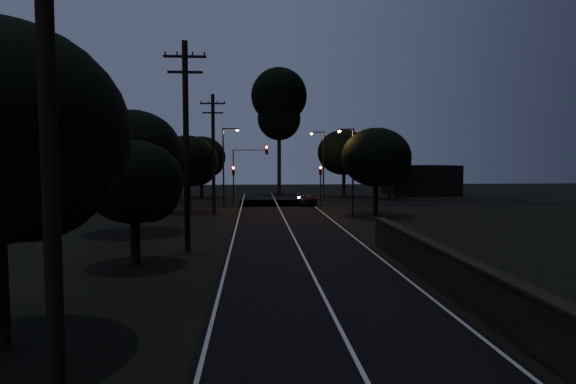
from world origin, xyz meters
TOP-DOWN VIEW (x-y plane):
  - ground at (0.00, 0.00)m, footprint 160.00×160.00m
  - road_surface at (0.00, 31.12)m, footprint 60.00×70.00m
  - utility_pole_near at (-6.00, -2.00)m, footprint 2.20×0.30m
  - utility_pole_mid at (-6.00, 15.00)m, footprint 2.20×0.30m
  - utility_pole_far at (-6.00, 32.00)m, footprint 2.20×0.30m
  - tree_left_a at (-8.76, 1.87)m, footprint 6.67×6.67m
  - tree_left_b at (-7.84, 11.91)m, footprint 4.55×4.55m
  - tree_left_c at (-10.27, 21.87)m, footprint 6.45×6.45m
  - tree_left_d at (-8.30, 33.89)m, footprint 5.55×5.55m
  - tree_far_nw at (-8.79, 49.88)m, footprint 6.06×6.06m
  - tree_far_w at (-13.77, 45.87)m, footprint 6.63×6.63m
  - tree_far_ne at (9.24, 49.86)m, footprint 6.77×6.77m
  - tree_far_e at (14.18, 46.90)m, footprint 5.00×5.00m
  - tree_right_a at (8.21, 29.88)m, footprint 5.94×5.94m
  - tall_pine at (1.00, 55.00)m, footprint 7.55×7.55m
  - building_left at (-20.00, 52.00)m, footprint 10.00×8.00m
  - building_right at (20.00, 53.00)m, footprint 9.00×7.00m
  - signal_left at (-4.60, 39.99)m, footprint 0.28×0.35m
  - signal_right at (4.60, 39.99)m, footprint 0.28×0.35m
  - signal_mast at (-2.91, 39.99)m, footprint 3.70×0.35m
  - streetlight_a at (-5.31, 38.00)m, footprint 1.66×0.26m
  - streetlight_b at (5.31, 44.00)m, footprint 1.66×0.26m
  - streetlight_c at (5.83, 30.00)m, footprint 1.46×0.26m
  - car at (3.20, 39.77)m, footprint 1.83×3.81m

SIDE VIEW (x-z plane):
  - ground at x=0.00m, z-range 0.00..0.00m
  - road_surface at x=0.00m, z-range 0.00..0.03m
  - car at x=3.20m, z-range 0.00..1.25m
  - building_right at x=20.00m, z-range 0.00..4.00m
  - building_left at x=-20.00m, z-range 0.00..4.40m
  - signal_left at x=-4.60m, z-range 0.79..4.89m
  - signal_right at x=4.60m, z-range 0.79..4.89m
  - tree_left_b at x=-7.84m, z-range 0.86..6.64m
  - tree_far_e at x=14.18m, z-range 0.94..7.28m
  - signal_mast at x=-2.91m, z-range 1.21..7.46m
  - streetlight_c at x=5.83m, z-range 0.60..8.10m
  - tree_left_d at x=-8.30m, z-range 1.04..8.08m
  - streetlight_a at x=-5.31m, z-range 0.64..8.64m
  - streetlight_b at x=5.31m, z-range 0.64..8.64m
  - tree_right_a at x=8.21m, z-range 1.12..8.68m
  - tree_far_nw at x=-8.79m, z-range 1.13..8.80m
  - tree_left_c at x=-10.27m, z-range 1.19..9.34m
  - tree_left_a at x=-8.76m, z-range 1.24..9.67m
  - utility_pole_far at x=-6.00m, z-range 0.23..10.73m
  - tree_far_w at x=-13.77m, z-range 1.27..9.72m
  - tree_far_ne at x=9.24m, z-range 1.26..9.83m
  - utility_pole_mid at x=-6.00m, z-range 0.24..11.24m
  - utility_pole_near at x=-6.00m, z-range 0.25..12.25m
  - tall_pine at x=1.00m, z-range 3.80..20.97m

